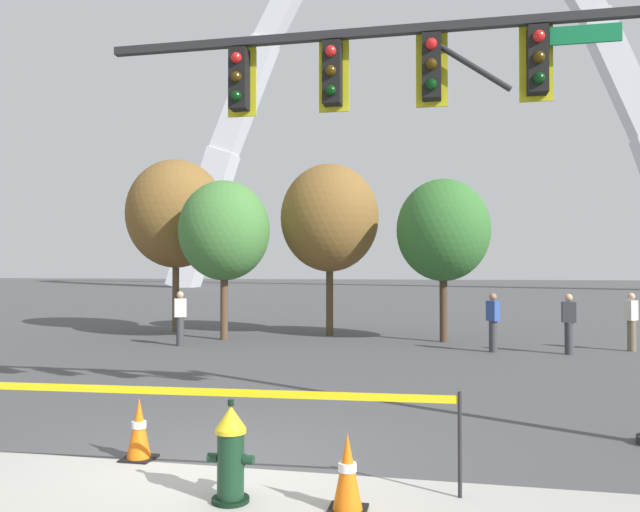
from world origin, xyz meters
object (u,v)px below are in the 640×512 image
(pedestrian_walking_left, at_px, (180,318))
(pedestrian_near_trees, at_px, (493,322))
(fire_hydrant, at_px, (231,454))
(monument_arch, at_px, (422,93))
(traffic_cone_mid_sidewalk, at_px, (347,473))
(traffic_signal_gantry, at_px, (463,112))
(traffic_cone_by_hydrant, at_px, (139,429))
(pedestrian_standing_center, at_px, (569,323))
(pedestrian_walking_right, at_px, (631,321))

(pedestrian_walking_left, distance_m, pedestrian_near_trees, 8.87)
(fire_hydrant, bearing_deg, monument_arch, 90.47)
(traffic_cone_mid_sidewalk, bearing_deg, pedestrian_near_trees, 79.53)
(traffic_signal_gantry, bearing_deg, pedestrian_near_trees, 83.37)
(traffic_signal_gantry, xyz_separation_m, pedestrian_walking_left, (-7.85, 8.24, -3.59))
(fire_hydrant, xyz_separation_m, traffic_cone_by_hydrant, (-1.51, 1.04, -0.11))
(traffic_cone_by_hydrant, bearing_deg, pedestrian_standing_center, 57.36)
(traffic_cone_by_hydrant, xyz_separation_m, pedestrian_walking_left, (-4.06, 10.14, 0.46))
(traffic_cone_mid_sidewalk, xyz_separation_m, pedestrian_walking_right, (5.86, 12.56, 0.46))
(monument_arch, bearing_deg, pedestrian_near_trees, -85.83)
(fire_hydrant, xyz_separation_m, traffic_cone_mid_sidewalk, (1.14, -0.01, -0.11))
(fire_hydrant, distance_m, traffic_signal_gantry, 5.42)
(traffic_cone_mid_sidewalk, xyz_separation_m, pedestrian_standing_center, (4.06, 11.54, 0.46))
(traffic_cone_by_hydrant, bearing_deg, pedestrian_walking_left, 111.80)
(pedestrian_walking_left, height_order, pedestrian_walking_right, same)
(pedestrian_standing_center, bearing_deg, traffic_signal_gantry, -108.81)
(fire_hydrant, relative_size, traffic_cone_by_hydrant, 1.36)
(traffic_signal_gantry, distance_m, monument_arch, 63.38)
(traffic_signal_gantry, bearing_deg, fire_hydrant, -127.74)
(traffic_signal_gantry, relative_size, pedestrian_walking_right, 4.92)
(fire_hydrant, bearing_deg, traffic_cone_mid_sidewalk, -0.44)
(fire_hydrant, relative_size, monument_arch, 0.02)
(monument_arch, distance_m, pedestrian_near_trees, 56.42)
(traffic_signal_gantry, distance_m, pedestrian_near_trees, 9.42)
(monument_arch, bearing_deg, traffic_cone_mid_sidewalk, -88.51)
(traffic_cone_by_hydrant, height_order, traffic_cone_mid_sidewalk, same)
(monument_arch, distance_m, pedestrian_walking_right, 55.92)
(fire_hydrant, bearing_deg, traffic_signal_gantry, 52.26)
(fire_hydrant, relative_size, pedestrian_standing_center, 0.62)
(pedestrian_walking_left, bearing_deg, pedestrian_walking_right, 6.21)
(fire_hydrant, distance_m, traffic_cone_by_hydrant, 1.84)
(pedestrian_near_trees, bearing_deg, pedestrian_walking_left, -177.29)
(fire_hydrant, height_order, pedestrian_near_trees, pedestrian_near_trees)
(traffic_signal_gantry, distance_m, pedestrian_walking_right, 11.29)
(traffic_cone_mid_sidewalk, xyz_separation_m, monument_arch, (-1.66, 63.81, 21.52))
(traffic_cone_by_hydrant, relative_size, traffic_signal_gantry, 0.09)
(traffic_signal_gantry, xyz_separation_m, monument_arch, (-2.80, 60.86, 17.48))
(traffic_cone_by_hydrant, height_order, pedestrian_standing_center, pedestrian_standing_center)
(pedestrian_standing_center, distance_m, pedestrian_walking_right, 2.07)
(traffic_cone_mid_sidewalk, height_order, monument_arch, monument_arch)
(traffic_cone_mid_sidewalk, relative_size, pedestrian_walking_right, 0.46)
(pedestrian_walking_right, xyz_separation_m, pedestrian_near_trees, (-3.72, -0.95, 0.00))
(pedestrian_walking_right, bearing_deg, pedestrian_standing_center, -150.42)
(pedestrian_walking_right, bearing_deg, fire_hydrant, -119.17)
(traffic_cone_by_hydrant, xyz_separation_m, monument_arch, (0.99, 62.76, 21.52))
(monument_arch, xyz_separation_m, pedestrian_walking_right, (7.53, -51.26, -21.06))
(fire_hydrant, xyz_separation_m, pedestrian_walking_left, (-5.57, 11.18, 0.35))
(traffic_signal_gantry, height_order, pedestrian_walking_left, traffic_signal_gantry)
(pedestrian_standing_center, bearing_deg, pedestrian_walking_left, -178.16)
(pedestrian_walking_left, bearing_deg, monument_arch, 84.52)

